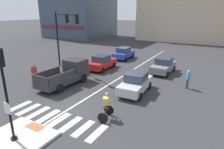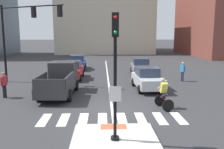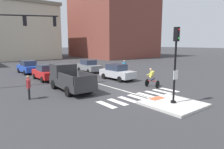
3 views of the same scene
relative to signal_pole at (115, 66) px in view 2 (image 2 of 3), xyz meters
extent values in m
plane|color=#333335|center=(0.00, 4.00, -2.94)|extent=(300.00, 300.00, 0.00)
cube|color=beige|center=(0.00, 0.01, -2.87)|extent=(3.27, 3.28, 0.15)
cube|color=#DB5B38|center=(0.00, 1.30, -2.79)|extent=(1.10, 0.60, 0.01)
cylinder|color=black|center=(0.00, 0.01, -2.73)|extent=(0.32, 0.32, 0.12)
cylinder|color=black|center=(0.00, 0.01, -0.83)|extent=(0.12, 0.12, 3.68)
cube|color=white|center=(0.00, -0.07, -1.02)|extent=(0.44, 0.03, 0.56)
cube|color=black|center=(0.00, 0.01, 1.42)|extent=(0.24, 0.28, 0.84)
sphere|color=red|center=(0.00, -0.15, 1.67)|extent=(0.12, 0.12, 0.12)
sphere|color=green|center=(0.00, -0.15, 1.17)|extent=(0.12, 0.12, 0.12)
cube|color=silver|center=(-3.25, 2.67, -2.94)|extent=(0.44, 1.80, 0.01)
cube|color=silver|center=(-2.32, 2.67, -2.94)|extent=(0.44, 1.80, 0.01)
cube|color=silver|center=(-1.39, 2.67, -2.94)|extent=(0.44, 1.80, 0.01)
cube|color=silver|center=(-0.46, 2.67, -2.94)|extent=(0.44, 1.80, 0.01)
cube|color=silver|center=(0.46, 2.67, -2.94)|extent=(0.44, 1.80, 0.01)
cube|color=silver|center=(1.39, 2.67, -2.94)|extent=(0.44, 1.80, 0.01)
cube|color=silver|center=(2.32, 2.67, -2.94)|extent=(0.44, 1.80, 0.01)
cube|color=silver|center=(3.25, 2.67, -2.94)|extent=(0.44, 1.80, 0.01)
cube|color=silver|center=(0.06, 14.00, -2.94)|extent=(0.14, 28.00, 0.01)
cylinder|color=black|center=(-8.61, 12.24, 0.23)|extent=(0.18, 0.18, 6.36)
cylinder|color=black|center=(-5.92, 10.92, 3.16)|extent=(5.43, 2.74, 0.11)
cube|color=black|center=(-5.65, 10.78, 2.71)|extent=(0.37, 0.38, 0.80)
sphere|color=gold|center=(-5.58, 10.94, 2.71)|extent=(0.12, 0.12, 0.12)
cube|color=black|center=(-3.50, 9.73, 2.71)|extent=(0.37, 0.38, 0.80)
sphere|color=gold|center=(-3.43, 9.88, 2.71)|extent=(0.12, 0.12, 0.12)
cube|color=beige|center=(0.16, 48.80, 3.27)|extent=(19.47, 20.63, 12.43)
cube|color=slate|center=(3.37, 15.48, -2.29)|extent=(1.88, 4.17, 0.70)
cube|color=#2D384C|center=(3.37, 15.63, -1.62)|extent=(1.56, 1.96, 0.64)
cylinder|color=black|center=(4.14, 14.17, -2.64)|extent=(0.21, 0.61, 0.60)
cylinder|color=black|center=(2.48, 14.24, -2.64)|extent=(0.21, 0.61, 0.60)
cylinder|color=black|center=(4.26, 16.71, -2.64)|extent=(0.21, 0.61, 0.60)
cylinder|color=black|center=(2.59, 16.78, -2.64)|extent=(0.21, 0.61, 0.60)
cube|color=silver|center=(2.85, 8.96, -2.29)|extent=(1.89, 4.18, 0.70)
cube|color=#2D384C|center=(2.84, 9.11, -1.62)|extent=(1.57, 1.97, 0.64)
cylinder|color=black|center=(3.74, 7.73, -2.64)|extent=(0.21, 0.61, 0.60)
cylinder|color=black|center=(2.07, 7.65, -2.64)|extent=(0.21, 0.61, 0.60)
cylinder|color=black|center=(3.62, 10.26, -2.64)|extent=(0.21, 0.61, 0.60)
cylinder|color=black|center=(1.95, 10.18, -2.64)|extent=(0.21, 0.61, 0.60)
cube|color=#2347B7|center=(-3.30, 19.45, -2.29)|extent=(1.82, 4.15, 0.70)
cube|color=#2D384C|center=(-3.30, 19.30, -1.62)|extent=(1.54, 1.94, 0.64)
cylinder|color=black|center=(-4.17, 20.70, -2.64)|extent=(0.20, 0.61, 0.60)
cylinder|color=black|center=(-2.51, 20.75, -2.64)|extent=(0.20, 0.61, 0.60)
cylinder|color=black|center=(-4.10, 18.16, -2.64)|extent=(0.20, 0.61, 0.60)
cylinder|color=black|center=(-2.43, 18.21, -2.64)|extent=(0.20, 0.61, 0.60)
cube|color=red|center=(-3.17, 13.47, -2.29)|extent=(1.73, 4.11, 0.70)
cube|color=#2D384C|center=(-3.17, 13.32, -1.62)|extent=(1.49, 1.91, 0.64)
cylinder|color=black|center=(-3.99, 14.75, -2.64)|extent=(0.18, 0.60, 0.60)
cylinder|color=black|center=(-2.33, 14.74, -2.64)|extent=(0.18, 0.60, 0.60)
cylinder|color=black|center=(-4.01, 12.21, -2.64)|extent=(0.18, 0.60, 0.60)
cylinder|color=black|center=(-2.34, 12.20, -2.64)|extent=(0.18, 0.60, 0.60)
cube|color=#2D2D30|center=(-3.33, 7.29, -2.26)|extent=(2.12, 5.18, 0.60)
cube|color=#2D2D30|center=(-3.26, 8.89, -1.41)|extent=(1.87, 1.78, 1.10)
cube|color=#2D384C|center=(-3.22, 9.72, -1.33)|extent=(1.62, 0.15, 0.60)
cube|color=#2D2D30|center=(-4.26, 6.31, -1.66)|extent=(0.24, 2.81, 0.60)
cube|color=#2D2D30|center=(-2.48, 6.23, -1.66)|extent=(0.24, 2.81, 0.60)
cube|color=#2D2D30|center=(-3.44, 4.79, -1.66)|extent=(1.80, 0.18, 0.60)
cylinder|color=black|center=(-4.17, 8.91, -2.56)|extent=(0.27, 0.77, 0.76)
cylinder|color=black|center=(-2.35, 8.83, -2.56)|extent=(0.27, 0.77, 0.76)
cylinder|color=black|center=(-4.30, 5.93, -2.56)|extent=(0.27, 0.77, 0.76)
cylinder|color=black|center=(-2.48, 5.85, -2.56)|extent=(0.27, 0.77, 0.76)
cylinder|color=black|center=(2.80, 4.72, -2.61)|extent=(0.66, 0.16, 0.66)
cylinder|color=black|center=(2.99, 3.69, -2.61)|extent=(0.66, 0.16, 0.66)
cylinder|color=#B21E1E|center=(2.90, 4.21, -2.39)|extent=(0.21, 0.89, 0.05)
cylinder|color=#B21E1E|center=(2.93, 4.03, -2.21)|extent=(0.04, 0.04, 0.30)
cylinder|color=#B21E1E|center=(2.81, 4.67, -2.09)|extent=(0.44, 0.11, 0.04)
cylinder|color=#2D334C|center=(2.82, 4.17, -2.21)|extent=(0.19, 0.41, 0.33)
cylinder|color=#2D334C|center=(2.98, 4.20, -2.21)|extent=(0.19, 0.41, 0.33)
cube|color=#DBD64C|center=(2.88, 4.28, -1.78)|extent=(0.40, 0.44, 0.60)
sphere|color=tan|center=(2.86, 4.40, -1.37)|extent=(0.22, 0.22, 0.22)
cylinder|color=#DBD64C|center=(2.69, 4.43, -1.78)|extent=(0.16, 0.46, 0.31)
cylinder|color=#DBD64C|center=(3.01, 4.49, -1.78)|extent=(0.16, 0.46, 0.31)
cylinder|color=black|center=(-6.69, 6.99, -2.53)|extent=(0.12, 0.12, 0.82)
cylinder|color=black|center=(-6.76, 6.84, -2.53)|extent=(0.12, 0.12, 0.82)
cube|color=#B73338|center=(-6.72, 6.92, -1.82)|extent=(0.35, 0.42, 0.60)
cylinder|color=#B73338|center=(-6.63, 7.13, -1.87)|extent=(0.09, 0.09, 0.56)
cylinder|color=#B73338|center=(-6.82, 6.71, -1.87)|extent=(0.09, 0.09, 0.56)
sphere|color=#936B4C|center=(-6.72, 6.92, -1.38)|extent=(0.22, 0.22, 0.22)
cylinder|color=#2D334C|center=(6.37, 11.96, -2.53)|extent=(0.12, 0.12, 0.82)
cylinder|color=#2D334C|center=(6.46, 11.82, -2.53)|extent=(0.12, 0.12, 0.82)
cube|color=#338CBF|center=(6.42, 11.89, -1.82)|extent=(0.38, 0.42, 0.60)
cylinder|color=#338CBF|center=(6.30, 12.09, -1.87)|extent=(0.09, 0.09, 0.56)
cylinder|color=#338CBF|center=(6.53, 11.70, -1.87)|extent=(0.09, 0.09, 0.56)
sphere|color=tan|center=(6.42, 11.89, -1.38)|extent=(0.22, 0.22, 0.22)
camera|label=1|loc=(8.40, -4.83, 3.32)|focal=31.06mm
camera|label=2|loc=(-0.46, -8.68, 1.14)|focal=39.50mm
camera|label=3|loc=(-10.45, -7.12, 0.91)|focal=31.98mm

